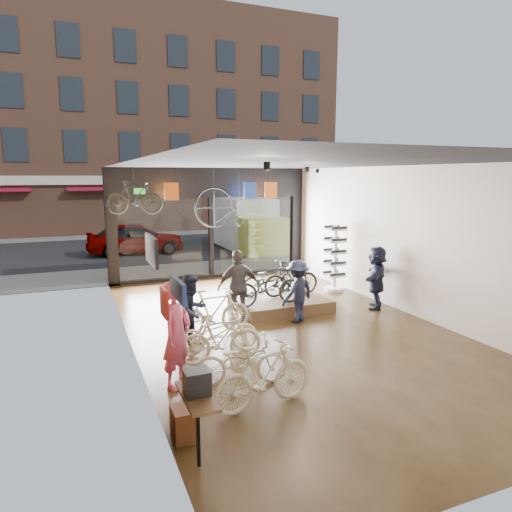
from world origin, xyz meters
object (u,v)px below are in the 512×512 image
street_car (135,238)px  customer_2 (239,287)px  floor_bike_5 (213,312)px  display_bike_right (268,279)px  customer_1 (192,311)px  customer_5 (376,277)px  floor_bike_2 (241,361)px  penny_farthing (222,209)px  floor_bike_3 (220,338)px  hung_bike (134,198)px  sunglasses_rack (335,258)px  display_bike_left (268,286)px  customer_3 (297,291)px  box_truck (249,225)px  floor_bike_4 (218,332)px  customer_0 (177,335)px  floor_bike_1 (264,376)px  display_bike_mid (291,278)px  display_platform (280,303)px

street_car → customer_2: size_ratio=2.39×
floor_bike_5 → display_bike_right: bearing=-54.2°
floor_bike_5 → customer_1: size_ratio=1.12×
street_car → customer_5: 12.38m
floor_bike_2 → penny_farthing: (1.96, 6.95, 2.08)m
floor_bike_3 → hung_bike: 6.09m
customer_1 → sunglasses_rack: (5.27, 2.99, 0.25)m
street_car → display_bike_right: bearing=-167.3°
customer_1 → hung_bike: (-0.47, 4.56, 2.14)m
display_bike_left → customer_3: 0.83m
floor_bike_5 → customer_1: customer_1 is taller
display_bike_left → penny_farthing: 4.00m
customer_1 → customer_3: size_ratio=1.02×
customer_3 → display_bike_left: bearing=-75.6°
floor_bike_3 → display_bike_left: display_bike_left is taller
box_truck → floor_bike_5: (-5.06, -10.75, -0.71)m
street_car → customer_1: 12.37m
floor_bike_3 → sunglasses_rack: sunglasses_rack is taller
floor_bike_2 → sunglasses_rack: sunglasses_rack is taller
floor_bike_2 → hung_bike: bearing=21.1°
hung_bike → sunglasses_rack: bearing=-95.0°
floor_bike_4 → floor_bike_5: floor_bike_5 is taller
customer_0 → customer_2: customer_0 is taller
floor_bike_1 → street_car: bearing=-8.7°
floor_bike_3 → customer_3: size_ratio=1.06×
floor_bike_5 → customer_0: 2.63m
display_bike_mid → customer_5: bearing=-115.9°
street_car → hung_bike: 8.16m
box_truck → penny_farthing: (-3.40, -6.40, 1.26)m
box_truck → sunglasses_rack: bearing=-92.9°
street_car → display_bike_mid: street_car is taller
floor_bike_1 → hung_bike: (-0.85, 7.42, 2.41)m
box_truck → customer_5: box_truck is taller
floor_bike_3 → customer_5: 5.40m
floor_bike_3 → floor_bike_5: (0.34, 1.58, 0.04)m
street_car → floor_bike_1: (-0.11, -15.22, -0.22)m
floor_bike_1 → display_bike_mid: (2.88, 4.81, 0.27)m
street_car → customer_0: (-1.18, -14.00, 0.18)m
street_car → sunglasses_rack: bearing=-153.0°
customer_0 → customer_1: bearing=22.0°
floor_bike_3 → street_car: bearing=3.1°
customer_0 → display_bike_mid: bearing=-3.1°
display_bike_mid → customer_3: (-0.47, -1.27, -0.02)m
display_bike_right → box_truck: bearing=-29.6°
floor_bike_4 → display_platform: size_ratio=0.69×
display_bike_mid → customer_5: (2.05, -0.99, 0.06)m
display_bike_mid → sunglasses_rack: size_ratio=0.78×
floor_bike_4 → customer_0: bearing=139.7°
display_bike_right → customer_5: (2.57, -1.41, 0.11)m
floor_bike_2 → customer_3: bearing=-28.5°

